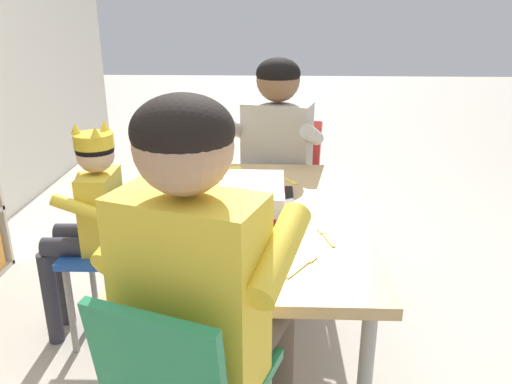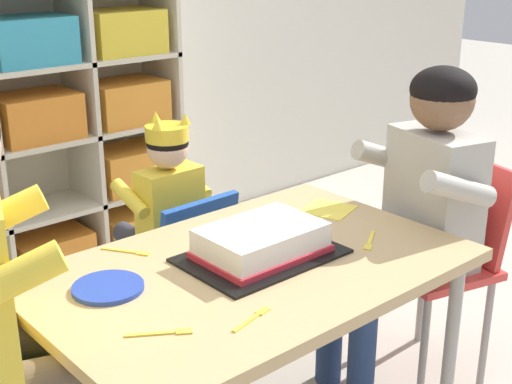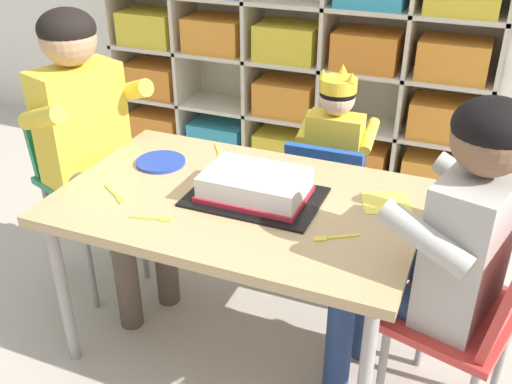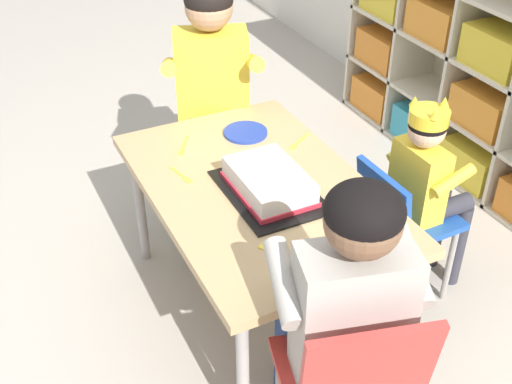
{
  "view_description": "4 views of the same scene",
  "coord_description": "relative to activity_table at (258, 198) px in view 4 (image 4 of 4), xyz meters",
  "views": [
    {
      "loc": [
        -1.57,
        -0.06,
        1.24
      ],
      "look_at": [
        -0.0,
        0.0,
        0.66
      ],
      "focal_mm": 35.89,
      "sensor_mm": 36.0,
      "label": 1
    },
    {
      "loc": [
        -1.08,
        -1.25,
        1.37
      ],
      "look_at": [
        -0.01,
        -0.03,
        0.79
      ],
      "focal_mm": 49.99,
      "sensor_mm": 36.0,
      "label": 2
    },
    {
      "loc": [
        0.65,
        -1.44,
        1.48
      ],
      "look_at": [
        0.08,
        -0.05,
        0.65
      ],
      "focal_mm": 41.02,
      "sensor_mm": 36.0,
      "label": 3
    },
    {
      "loc": [
        1.66,
        -0.82,
        1.85
      ],
      "look_at": [
        0.09,
        -0.06,
        0.64
      ],
      "focal_mm": 45.81,
      "sensor_mm": 36.0,
      "label": 4
    }
  ],
  "objects": [
    {
      "name": "fork_by_napkin",
      "position": [
        -0.36,
        -0.14,
        0.05
      ],
      "size": [
        0.13,
        0.09,
        0.0
      ],
      "rotation": [
        0.0,
        0.0,
        2.57
      ],
      "color": "yellow",
      "rests_on": "activity_table"
    },
    {
      "name": "activity_table",
      "position": [
        0.0,
        0.0,
        0.0
      ],
      "size": [
        1.11,
        0.71,
        0.59
      ],
      "color": "tan",
      "rests_on": "ground"
    },
    {
      "name": "adult_helper_seated",
      "position": [
        -0.6,
        0.09,
        0.15
      ],
      "size": [
        0.48,
        0.46,
        1.09
      ],
      "rotation": [
        0.0,
        0.0,
        1.23
      ],
      "color": "yellow",
      "rests_on": "ground"
    },
    {
      "name": "fork_near_cake_tray",
      "position": [
        0.34,
        -0.11,
        0.05
      ],
      "size": [
        0.12,
        0.08,
        0.0
      ],
      "rotation": [
        0.0,
        0.0,
        0.57
      ],
      "color": "yellow",
      "rests_on": "activity_table"
    },
    {
      "name": "paper_plate_stack",
      "position": [
        -0.35,
        0.12,
        0.06
      ],
      "size": [
        0.17,
        0.17,
        0.01
      ],
      "primitive_type": "cylinder",
      "color": "#233DA3",
      "rests_on": "activity_table"
    },
    {
      "name": "classroom_chair_adult_side",
      "position": [
        -0.7,
        0.13,
        -0.07
      ],
      "size": [
        0.4,
        0.39,
        0.73
      ],
      "rotation": [
        0.0,
        0.0,
        1.23
      ],
      "color": "#238451",
      "rests_on": "ground"
    },
    {
      "name": "fork_scattered_mid_table",
      "position": [
        -0.2,
        0.27,
        0.05
      ],
      "size": [
        0.09,
        0.13,
        0.0
      ],
      "rotation": [
        0.0,
        0.0,
        2.14
      ],
      "color": "yellow",
      "rests_on": "activity_table"
    },
    {
      "name": "paper_napkin_square",
      "position": [
        0.43,
        0.14,
        0.05
      ],
      "size": [
        0.18,
        0.18,
        0.0
      ],
      "primitive_type": "cube",
      "rotation": [
        0.0,
        0.0,
        0.32
      ],
      "color": "#F4DB4C",
      "rests_on": "activity_table"
    },
    {
      "name": "fork_near_child_seat",
      "position": [
        -0.17,
        -0.21,
        0.05
      ],
      "size": [
        0.13,
        0.04,
        0.0
      ],
      "rotation": [
        0.0,
        0.0,
        3.38
      ],
      "color": "yellow",
      "rests_on": "activity_table"
    },
    {
      "name": "ground",
      "position": [
        0.0,
        0.0,
        -0.54
      ],
      "size": [
        16.0,
        16.0,
        0.0
      ],
      "primitive_type": "plane",
      "color": "#BCB2A3"
    },
    {
      "name": "storage_cubby_shelf",
      "position": [
        -0.33,
        1.41,
        0.03
      ],
      "size": [
        2.06,
        0.3,
        1.21
      ],
      "color": "beige",
      "rests_on": "ground"
    },
    {
      "name": "classroom_chair_guest_side",
      "position": [
        0.74,
        -0.08,
        -0.1
      ],
      "size": [
        0.41,
        0.44,
        0.72
      ],
      "rotation": [
        0.0,
        0.0,
        -1.83
      ],
      "color": "red",
      "rests_on": "ground"
    },
    {
      "name": "child_with_crown",
      "position": [
        0.15,
        0.62,
        -0.0
      ],
      "size": [
        0.3,
        0.31,
        0.85
      ],
      "rotation": [
        0.0,
        0.0,
        3.17
      ],
      "color": "yellow",
      "rests_on": "ground"
    },
    {
      "name": "guest_at_table_side",
      "position": [
        0.63,
        -0.05,
        0.09
      ],
      "size": [
        0.47,
        0.45,
        1.02
      ],
      "rotation": [
        0.0,
        0.0,
        -1.83
      ],
      "color": "#B2ADA3",
      "rests_on": "ground"
    },
    {
      "name": "birthday_cake_on_tray",
      "position": [
        0.05,
        0.01,
        0.09
      ],
      "size": [
        0.41,
        0.28,
        0.09
      ],
      "color": "black",
      "rests_on": "activity_table"
    },
    {
      "name": "classroom_chair_blue",
      "position": [
        0.15,
        0.52,
        -0.16
      ],
      "size": [
        0.32,
        0.33,
        0.61
      ],
      "rotation": [
        0.0,
        0.0,
        3.17
      ],
      "color": "#1E4CA8",
      "rests_on": "ground"
    }
  ]
}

